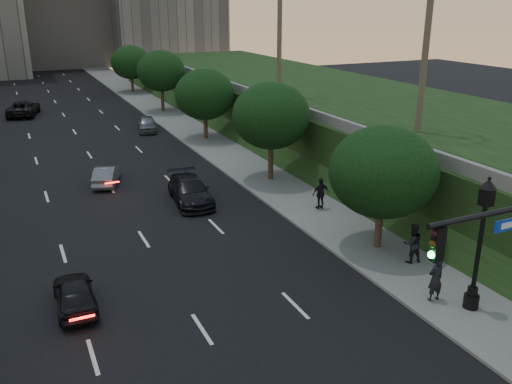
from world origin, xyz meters
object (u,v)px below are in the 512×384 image
sedan_near_left (75,294)px  sedan_near_right (190,191)px  sedan_far_right (147,124)px  street_lamp (479,251)px  pedestrian_c (321,193)px  sedan_far_left (23,108)px  pedestrian_b (412,243)px  pedestrian_a (435,279)px  sedan_mid_left (106,175)px

sedan_near_left → sedan_near_right: size_ratio=0.73×
sedan_near_left → sedan_far_right: bearing=-107.9°
street_lamp → pedestrian_c: (0.27, 11.91, -1.55)m
sedan_near_left → sedan_far_left: (0.19, 42.74, 0.17)m
street_lamp → sedan_far_left: (-14.06, 49.56, -1.82)m
sedan_near_right → pedestrian_b: bearing=-55.7°
sedan_near_left → pedestrian_a: 14.50m
sedan_mid_left → pedestrian_c: size_ratio=2.06×
sedan_near_left → pedestrian_b: size_ratio=1.98×
sedan_far_left → sedan_near_right: (7.85, -33.07, -0.06)m
sedan_near_right → pedestrian_b: (6.69, -12.33, 0.35)m
sedan_near_left → pedestrian_c: bearing=-159.3°
street_lamp → sedan_near_right: street_lamp is taller
street_lamp → pedestrian_a: 2.09m
sedan_near_right → pedestrian_a: bearing=-65.4°
sedan_near_left → pedestrian_a: (13.30, -5.75, 0.46)m
sedan_far_right → pedestrian_b: pedestrian_b is taller
pedestrian_b → sedan_near_left: bearing=-1.5°
street_lamp → sedan_near_right: size_ratio=1.07×
sedan_near_right → sedan_far_right: bearing=89.1°
sedan_near_left → pedestrian_b: pedestrian_b is taller
sedan_near_left → sedan_mid_left: sedan_near_left is taller
street_lamp → sedan_far_right: street_lamp is taller
sedan_far_left → street_lamp: bearing=119.0°
pedestrian_b → sedan_far_left: bearing=-63.6°
pedestrian_b → street_lamp: bearing=92.1°
sedan_far_left → pedestrian_a: pedestrian_a is taller
pedestrian_b → sedan_near_right: bearing=-52.8°
street_lamp → sedan_far_left: 51.55m
street_lamp → sedan_near_right: 17.72m
pedestrian_a → pedestrian_c: bearing=-93.9°
street_lamp → sedan_mid_left: bearing=114.8°
sedan_near_right → pedestrian_b: pedestrian_b is taller
sedan_near_left → sedan_mid_left: (4.01, 15.38, -0.01)m
sedan_mid_left → sedan_far_left: sedan_far_left is taller
sedan_near_right → sedan_far_right: size_ratio=1.26×
sedan_far_left → pedestrian_b: bearing=120.9°
sedan_far_left → sedan_mid_left: bearing=111.1°
sedan_near_right → pedestrian_c: pedestrian_c is taller
street_lamp → sedan_far_right: size_ratio=1.36×
sedan_near_left → sedan_far_right: (10.43, 29.89, 0.06)m
sedan_far_left → pedestrian_b: size_ratio=3.06×
sedan_mid_left → pedestrian_b: (10.72, -18.03, 0.47)m
street_lamp → sedan_far_left: size_ratio=0.95×
sedan_near_right → pedestrian_c: bearing=-29.5°
sedan_near_left → pedestrian_b: bearing=171.1°
sedan_far_left → pedestrian_c: pedestrian_c is taller
pedestrian_a → pedestrian_c: (1.21, 10.84, -0.02)m
sedan_far_left → sedan_near_right: sedan_far_left is taller
pedestrian_a → sedan_far_left: bearing=-72.4°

